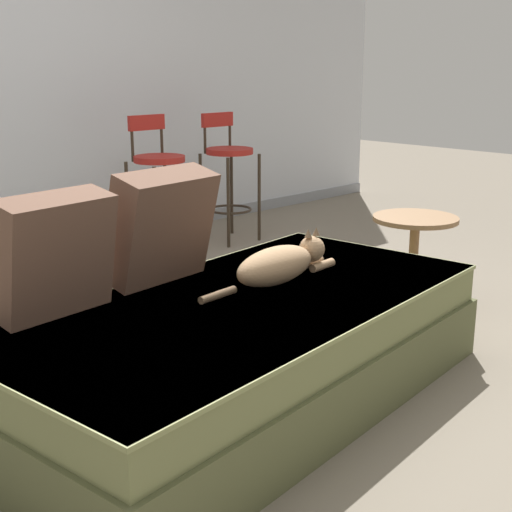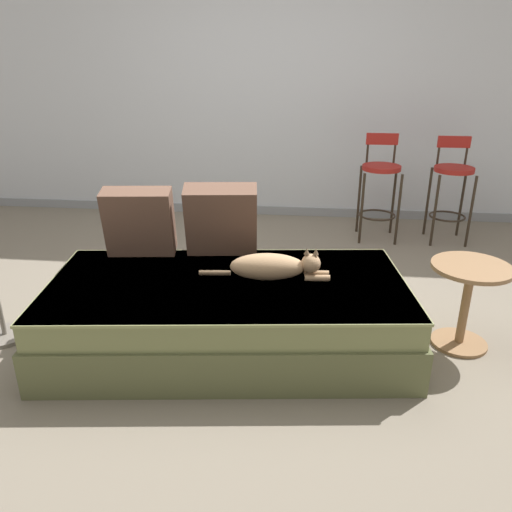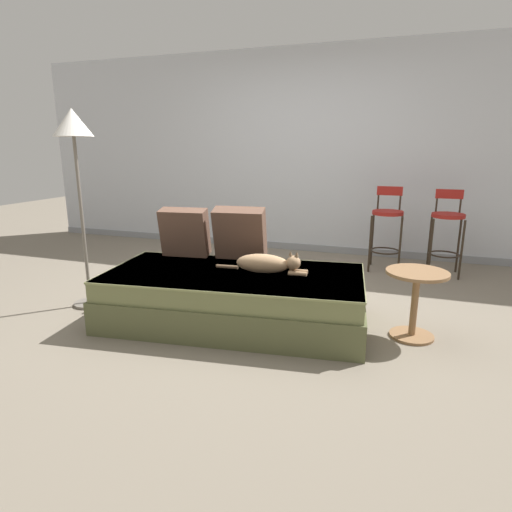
% 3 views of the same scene
% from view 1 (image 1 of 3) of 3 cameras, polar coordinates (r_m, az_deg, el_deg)
% --- Properties ---
extents(ground_plane, '(16.00, 16.00, 0.00)m').
position_cam_1_polar(ground_plane, '(3.13, -5.86, -8.95)').
color(ground_plane, slate).
rests_on(ground_plane, ground).
extents(couch, '(2.13, 1.23, 0.42)m').
position_cam_1_polar(couch, '(2.77, -0.82, -7.44)').
color(couch, brown).
rests_on(couch, ground).
extents(throw_pillow_corner, '(0.44, 0.27, 0.44)m').
position_cam_1_polar(throw_pillow_corner, '(2.56, -15.91, 0.08)').
color(throw_pillow_corner, brown).
rests_on(throw_pillow_corner, couch).
extents(throw_pillow_middle, '(0.47, 0.31, 0.46)m').
position_cam_1_polar(throw_pillow_middle, '(2.86, -7.63, 2.38)').
color(throw_pillow_middle, brown).
rests_on(throw_pillow_middle, couch).
extents(cat, '(0.75, 0.21, 0.19)m').
position_cam_1_polar(cat, '(2.88, 1.95, -0.64)').
color(cat, tan).
rests_on(cat, couch).
extents(bar_stool_near_window, '(0.34, 0.34, 0.94)m').
position_cam_1_polar(bar_stool_near_window, '(4.83, -7.79, 6.21)').
color(bar_stool_near_window, '#2D2319').
rests_on(bar_stool_near_window, ground).
extents(bar_stool_by_doorway, '(0.34, 0.34, 0.93)m').
position_cam_1_polar(bar_stool_by_doorway, '(5.21, -2.23, 7.07)').
color(bar_stool_by_doorway, '#2D2319').
rests_on(bar_stool_by_doorway, ground).
extents(side_table, '(0.44, 0.44, 0.51)m').
position_cam_1_polar(side_table, '(3.82, 12.51, 0.51)').
color(side_table, olive).
rests_on(side_table, ground).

